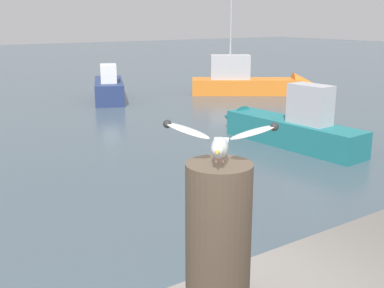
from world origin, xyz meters
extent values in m
cylinder|color=#382D23|center=(0.34, -0.32, 2.06)|extent=(0.35, 0.35, 0.83)
cylinder|color=#C67560|center=(0.33, -0.30, 2.49)|extent=(0.01, 0.01, 0.04)
cylinder|color=#C67560|center=(0.36, -0.32, 2.49)|extent=(0.01, 0.01, 0.04)
ellipsoid|color=silver|center=(0.34, -0.32, 2.56)|extent=(0.22, 0.23, 0.10)
sphere|color=silver|center=(0.25, -0.42, 2.59)|extent=(0.06, 0.06, 0.06)
cone|color=gold|center=(0.21, -0.46, 2.59)|extent=(0.04, 0.05, 0.02)
cube|color=silver|center=(0.43, -0.21, 2.57)|extent=(0.11, 0.11, 0.01)
ellipsoid|color=silver|center=(0.22, -0.20, 2.64)|extent=(0.25, 0.24, 0.09)
sphere|color=#2A2A2A|center=(0.14, -0.13, 2.68)|extent=(0.04, 0.04, 0.04)
ellipsoid|color=silver|center=(0.47, -0.42, 2.64)|extent=(0.25, 0.24, 0.09)
sphere|color=#2A2A2A|center=(0.55, -0.49, 2.68)|extent=(0.04, 0.04, 0.04)
cube|color=navy|center=(6.88, 15.38, 0.39)|extent=(2.35, 3.52, 0.79)
cone|color=navy|center=(7.67, 17.17, 0.43)|extent=(1.28, 1.28, 0.97)
cube|color=white|center=(6.67, 14.91, 1.13)|extent=(0.97, 1.21, 0.68)
cube|color=orange|center=(12.45, 13.55, 0.33)|extent=(4.50, 3.66, 0.66)
cone|color=orange|center=(14.60, 12.06, 0.36)|extent=(1.58, 1.58, 1.14)
cube|color=#B2B2B7|center=(11.89, 13.94, 1.16)|extent=(1.86, 1.66, 1.02)
cylinder|color=#A5A5A8|center=(11.89, 13.94, 3.05)|extent=(0.08, 0.08, 2.75)
cube|color=#1E7075|center=(7.77, 6.24, 0.33)|extent=(1.15, 4.05, 0.67)
cone|color=#1E7075|center=(7.64, 8.47, 0.37)|extent=(0.86, 0.86, 0.81)
cube|color=#B2B2B7|center=(7.81, 5.72, 1.15)|extent=(0.62, 1.09, 0.97)
camera|label=1|loc=(-1.11, -2.18, 3.20)|focal=44.70mm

